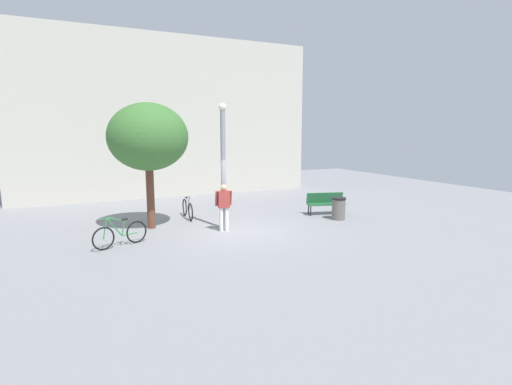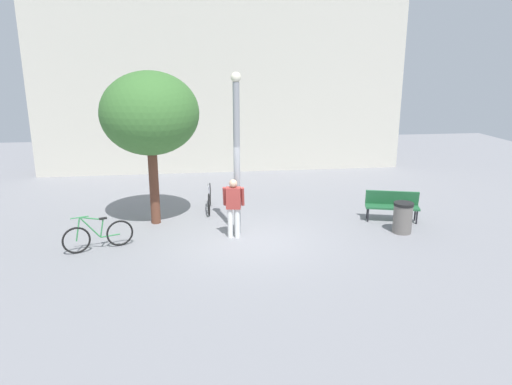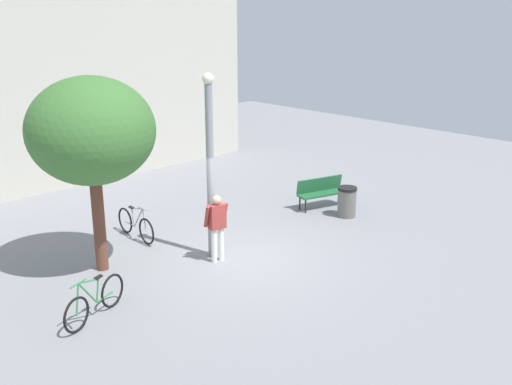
# 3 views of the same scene
# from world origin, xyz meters

# --- Properties ---
(ground_plane) EXTENTS (36.00, 36.00, 0.00)m
(ground_plane) POSITION_xyz_m (0.00, 0.00, 0.00)
(ground_plane) COLOR gray
(building_facade) EXTENTS (15.94, 2.00, 8.50)m
(building_facade) POSITION_xyz_m (0.00, 9.42, 4.25)
(building_facade) COLOR beige
(building_facade) RESTS_ON ground_plane
(lamppost) EXTENTS (0.28, 0.28, 4.49)m
(lamppost) POSITION_xyz_m (-0.13, 0.65, 2.42)
(lamppost) COLOR gray
(lamppost) RESTS_ON ground_plane
(person_by_lamppost) EXTENTS (0.62, 0.36, 1.67)m
(person_by_lamppost) POSITION_xyz_m (-0.27, 0.28, 0.97)
(person_by_lamppost) COLOR white
(person_by_lamppost) RESTS_ON ground_plane
(park_bench) EXTENTS (1.67, 0.90, 0.92)m
(park_bench) POSITION_xyz_m (4.68, 1.13, 0.55)
(park_bench) COLOR #236038
(park_bench) RESTS_ON ground_plane
(plaza_tree) EXTENTS (2.83, 2.83, 4.52)m
(plaza_tree) POSITION_xyz_m (-2.52, 1.83, 3.30)
(plaza_tree) COLOR brown
(plaza_tree) RESTS_ON ground_plane
(bicycle_silver) EXTENTS (0.16, 1.81, 0.97)m
(bicycle_silver) POSITION_xyz_m (-0.85, 2.92, 0.38)
(bicycle_silver) COLOR black
(bicycle_silver) RESTS_ON ground_plane
(bicycle_green) EXTENTS (1.70, 0.70, 0.97)m
(bicycle_green) POSITION_xyz_m (-3.85, -0.15, 0.38)
(bicycle_green) COLOR black
(bicycle_green) RESTS_ON ground_plane
(trash_bin) EXTENTS (0.56, 0.56, 0.89)m
(trash_bin) POSITION_xyz_m (4.55, 0.06, 0.45)
(trash_bin) COLOR #66605B
(trash_bin) RESTS_ON ground_plane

